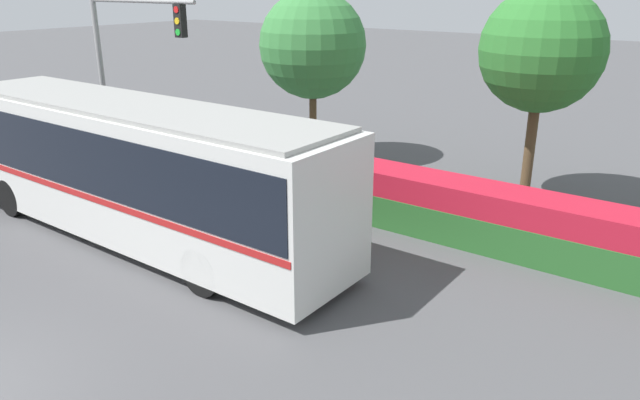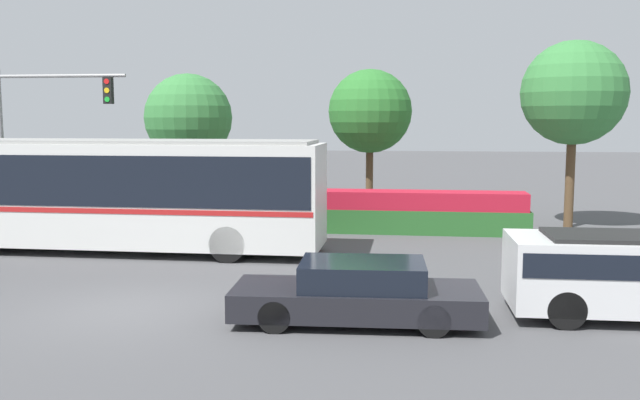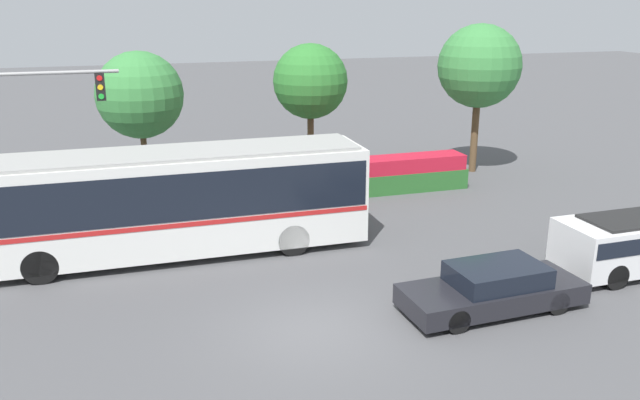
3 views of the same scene
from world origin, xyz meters
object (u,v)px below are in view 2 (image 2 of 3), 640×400
sedan_foreground (358,293)px  suv_left_lane (631,270)px  city_bus (125,188)px  street_tree_centre (370,112)px  street_tree_left (188,118)px  street_tree_right (574,93)px  traffic_light_pole (35,123)px

sedan_foreground → suv_left_lane: (5.25, 0.93, 0.41)m
city_bus → suv_left_lane: city_bus is taller
city_bus → street_tree_centre: 10.76m
street_tree_left → street_tree_right: street_tree_right is taller
suv_left_lane → traffic_light_pole: size_ratio=0.83×
street_tree_left → street_tree_centre: 7.26m
suv_left_lane → street_tree_left: street_tree_left is taller
sedan_foreground → traffic_light_pole: size_ratio=0.86×
city_bus → street_tree_right: 15.57m
street_tree_left → traffic_light_pole: bearing=-133.2°
sedan_foreground → suv_left_lane: 5.35m
suv_left_lane → street_tree_centre: size_ratio=0.80×
street_tree_centre → street_tree_right: street_tree_right is taller
city_bus → sedan_foreground: bearing=139.8°
city_bus → street_tree_right: size_ratio=1.75×
street_tree_centre → street_tree_left: bearing=-177.3°
city_bus → traffic_light_pole: bearing=-36.1°
sedan_foreground → street_tree_centre: size_ratio=0.82×
street_tree_centre → suv_left_lane: bearing=-66.5°
suv_left_lane → traffic_light_pole: bearing=-27.7°
suv_left_lane → street_tree_centre: street_tree_centre is taller
street_tree_left → suv_left_lane: bearing=-45.0°
suv_left_lane → traffic_light_pole: traffic_light_pole is taller
street_tree_left → street_tree_centre: street_tree_centre is taller
city_bus → suv_left_lane: 13.60m
traffic_light_pole → city_bus: bearing=-36.5°
city_bus → street_tree_right: street_tree_right is taller
city_bus → sedan_foreground: (7.26, -6.21, -1.30)m
traffic_light_pole → street_tree_right: 18.83m
street_tree_centre → street_tree_right: (7.25, -1.78, 0.61)m
city_bus → street_tree_left: bearing=-85.3°
traffic_light_pole → street_tree_right: size_ratio=0.84×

